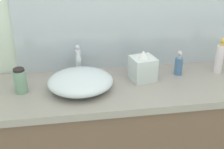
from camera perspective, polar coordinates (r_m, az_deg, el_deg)
vanity_counter at (r=1.85m, az=5.27°, el=-13.93°), size 1.68×0.52×0.87m
sink_basin at (r=1.53m, az=-6.33°, el=-1.35°), size 0.35×0.33×0.10m
faucet at (r=1.68m, az=-6.76°, el=3.06°), size 0.03×0.14×0.18m
soap_dispenser at (r=1.83m, az=20.70°, el=3.15°), size 0.05×0.05×0.22m
lotion_bottle at (r=1.74m, az=13.18°, el=1.90°), size 0.05×0.05×0.15m
perfume_bottle at (r=1.57m, az=-17.89°, el=-1.21°), size 0.07×0.07×0.14m
tissue_box at (r=1.64m, az=6.18°, el=1.46°), size 0.15×0.15×0.17m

